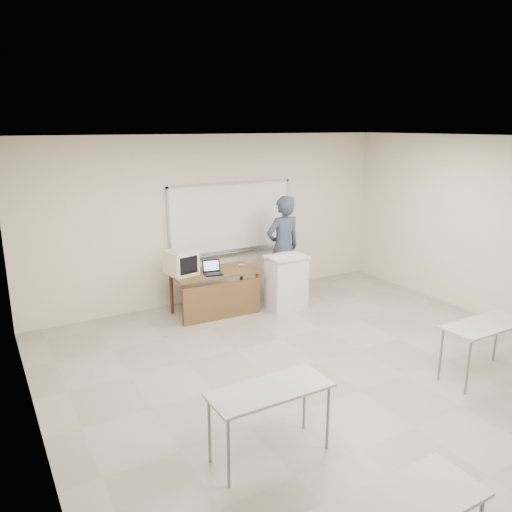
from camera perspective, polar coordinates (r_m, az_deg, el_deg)
floor at (r=6.45m, az=11.74°, el=-14.87°), size 7.00×8.00×0.01m
whiteboard at (r=9.23m, az=-2.84°, el=4.31°), size 2.48×0.10×1.31m
student_desks at (r=5.34m, az=22.03°, el=-14.08°), size 4.40×2.20×0.73m
instructor_desk at (r=8.46m, az=-4.46°, el=-3.23°), size 1.45×0.73×0.75m
podium at (r=8.79m, az=3.48°, el=-2.97°), size 0.68×0.50×0.95m
crt_monitor at (r=8.34m, az=-8.63°, el=-0.74°), size 0.44×0.49×0.42m
laptop at (r=8.33m, az=-5.07°, el=-1.68°), size 0.30×0.28×0.22m
mouse at (r=8.77m, az=-1.71°, el=-1.01°), size 0.12×0.10×0.04m
keyboard at (r=8.64m, az=2.41°, el=0.09°), size 0.51×0.23×0.03m
presenter at (r=9.19m, az=3.11°, el=0.95°), size 0.72×0.48×1.93m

